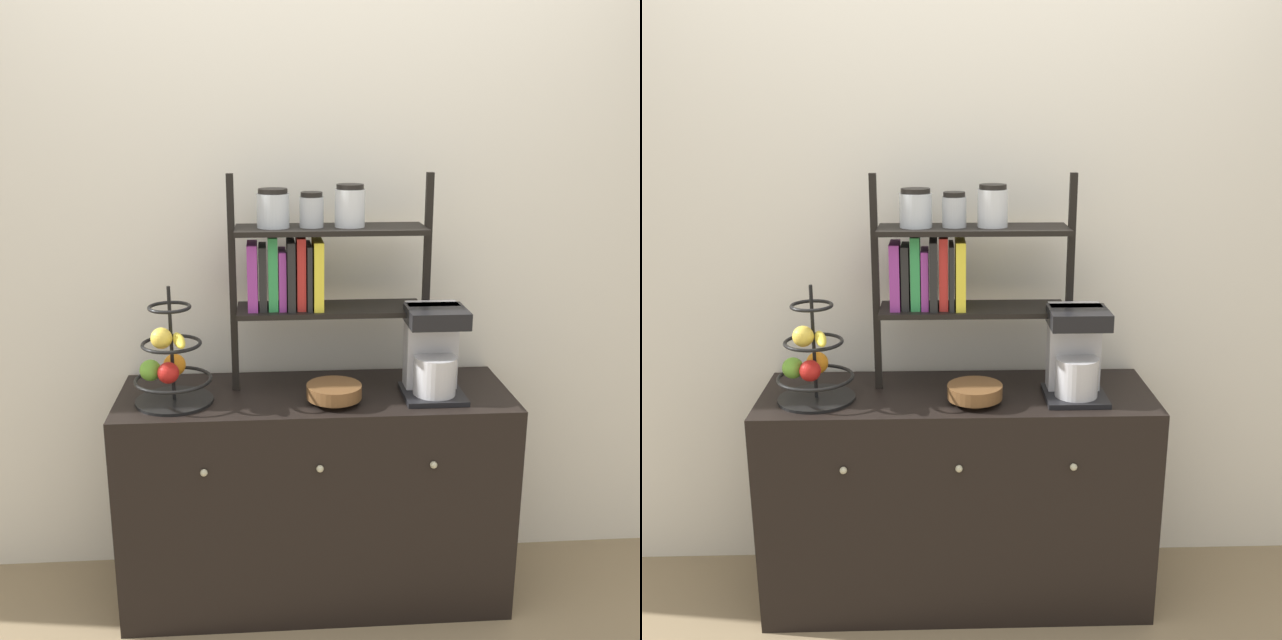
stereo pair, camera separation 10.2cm
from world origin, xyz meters
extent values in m
plane|color=#847051|center=(0.00, 0.00, 0.00)|extent=(12.00, 12.00, 0.00)
cube|color=silver|center=(0.00, 0.50, 1.30)|extent=(7.00, 0.05, 2.60)
cube|color=black|center=(0.00, 0.23, 0.40)|extent=(1.36, 0.46, 0.79)
sphere|color=#B2AD8C|center=(-0.38, -0.01, 0.62)|extent=(0.02, 0.02, 0.02)
sphere|color=#B2AD8C|center=(0.00, -0.01, 0.62)|extent=(0.02, 0.02, 0.02)
sphere|color=#B2AD8C|center=(0.38, -0.01, 0.62)|extent=(0.02, 0.02, 0.02)
cube|color=black|center=(0.40, 0.16, 0.80)|extent=(0.21, 0.22, 0.02)
cube|color=#B7B7BC|center=(0.40, 0.22, 0.96)|extent=(0.18, 0.09, 0.30)
cylinder|color=#B7B7BC|center=(0.40, 0.15, 0.88)|extent=(0.15, 0.15, 0.13)
cube|color=black|center=(0.40, 0.15, 1.08)|extent=(0.20, 0.17, 0.06)
cylinder|color=black|center=(-0.48, 0.18, 0.80)|extent=(0.26, 0.26, 0.01)
cylinder|color=black|center=(-0.48, 0.18, 1.00)|extent=(0.01, 0.01, 0.39)
torus|color=black|center=(-0.48, 0.18, 0.87)|extent=(0.26, 0.26, 0.01)
torus|color=black|center=(-0.48, 0.18, 1.00)|extent=(0.20, 0.20, 0.01)
torus|color=black|center=(-0.48, 0.18, 1.12)|extent=(0.14, 0.14, 0.01)
sphere|color=red|center=(-0.49, 0.14, 0.91)|extent=(0.07, 0.07, 0.07)
sphere|color=#6BAD33|center=(-0.55, 0.17, 0.91)|extent=(0.07, 0.07, 0.07)
sphere|color=orange|center=(-0.48, 0.22, 0.91)|extent=(0.08, 0.08, 0.08)
ellipsoid|color=yellow|center=(-0.45, 0.14, 1.02)|extent=(0.07, 0.15, 0.04)
sphere|color=gold|center=(-0.50, 0.13, 1.03)|extent=(0.07, 0.07, 0.07)
cylinder|color=brown|center=(0.06, 0.13, 0.80)|extent=(0.10, 0.10, 0.02)
cylinder|color=brown|center=(0.06, 0.13, 0.83)|extent=(0.19, 0.19, 0.05)
cube|color=black|center=(-0.28, 0.28, 1.17)|extent=(0.02, 0.02, 0.75)
cube|color=black|center=(0.39, 0.28, 1.17)|extent=(0.02, 0.02, 0.75)
cube|color=black|center=(0.06, 0.28, 1.08)|extent=(0.64, 0.20, 0.02)
cube|color=black|center=(0.06, 0.28, 1.36)|extent=(0.64, 0.20, 0.02)
cube|color=#8C338C|center=(-0.21, 0.28, 1.20)|extent=(0.03, 0.14, 0.23)
cube|color=black|center=(-0.17, 0.28, 1.20)|extent=(0.03, 0.13, 0.22)
cube|color=#2D8C47|center=(-0.14, 0.28, 1.21)|extent=(0.03, 0.12, 0.25)
cube|color=#8C338C|center=(-0.11, 0.28, 1.19)|extent=(0.02, 0.13, 0.20)
cube|color=black|center=(-0.08, 0.28, 1.20)|extent=(0.03, 0.16, 0.24)
cube|color=red|center=(-0.04, 0.28, 1.21)|extent=(0.03, 0.13, 0.25)
cube|color=black|center=(-0.02, 0.28, 1.20)|extent=(0.02, 0.16, 0.22)
cube|color=yellow|center=(0.01, 0.28, 1.20)|extent=(0.03, 0.16, 0.24)
cylinder|color=silver|center=(-0.14, 0.28, 1.42)|extent=(0.11, 0.11, 0.11)
cylinder|color=black|center=(-0.14, 0.28, 1.49)|extent=(0.10, 0.10, 0.02)
cylinder|color=#ADB2B7|center=(-0.01, 0.28, 1.42)|extent=(0.08, 0.08, 0.10)
cylinder|color=black|center=(-0.01, 0.28, 1.47)|extent=(0.07, 0.07, 0.02)
cylinder|color=silver|center=(0.12, 0.28, 1.43)|extent=(0.10, 0.10, 0.13)
cylinder|color=black|center=(0.12, 0.28, 1.50)|extent=(0.09, 0.09, 0.02)
camera|label=1|loc=(-0.16, -2.21, 1.74)|focal=42.00mm
camera|label=2|loc=(-0.06, -2.22, 1.74)|focal=42.00mm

